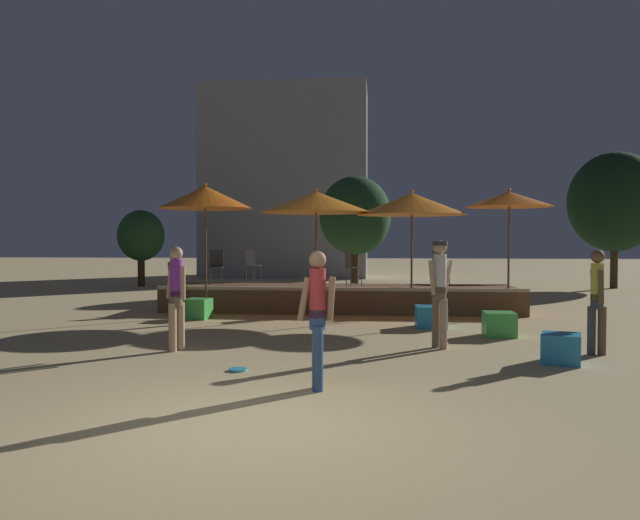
{
  "coord_description": "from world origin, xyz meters",
  "views": [
    {
      "loc": [
        1.24,
        -5.9,
        1.81
      ],
      "look_at": [
        0.0,
        7.41,
        1.41
      ],
      "focal_mm": 35.0,
      "sensor_mm": 36.0,
      "label": 1
    }
  ],
  "objects_px": {
    "frisbee_disc": "(238,370)",
    "background_tree_1": "(141,236)",
    "person_2": "(175,284)",
    "person_3": "(318,315)",
    "patio_umbrella_2": "(206,198)",
    "patio_umbrella_0": "(316,202)",
    "cube_seat_0": "(561,348)",
    "background_tree_2": "(615,202)",
    "bistro_chair_1": "(351,264)",
    "person_1": "(176,294)",
    "bistro_chair_3": "(216,264)",
    "background_tree_0": "(355,216)",
    "cube_seat_2": "(499,324)",
    "bistro_chair_0": "(252,262)",
    "patio_umbrella_1": "(412,204)",
    "person_4": "(597,299)",
    "cube_seat_1": "(431,317)",
    "cube_seat_3": "(198,309)",
    "bistro_chair_2": "(440,264)",
    "patio_umbrella_3": "(509,200)",
    "person_0": "(440,287)"
  },
  "relations": [
    {
      "from": "frisbee_disc",
      "to": "person_3",
      "type": "bearing_deg",
      "value": -39.37
    },
    {
      "from": "cube_seat_3",
      "to": "bistro_chair_3",
      "type": "height_order",
      "value": "bistro_chair_3"
    },
    {
      "from": "patio_umbrella_2",
      "to": "background_tree_2",
      "type": "distance_m",
      "value": 16.55
    },
    {
      "from": "cube_seat_0",
      "to": "cube_seat_3",
      "type": "bearing_deg",
      "value": 145.74
    },
    {
      "from": "patio_umbrella_1",
      "to": "bistro_chair_0",
      "type": "xyz_separation_m",
      "value": [
        -4.33,
        1.95,
        -1.48
      ]
    },
    {
      "from": "patio_umbrella_0",
      "to": "frisbee_disc",
      "type": "distance_m",
      "value": 6.96
    },
    {
      "from": "cube_seat_1",
      "to": "background_tree_2",
      "type": "distance_m",
      "value": 14.38
    },
    {
      "from": "background_tree_0",
      "to": "patio_umbrella_2",
      "type": "bearing_deg",
      "value": -112.94
    },
    {
      "from": "person_1",
      "to": "bistro_chair_3",
      "type": "bearing_deg",
      "value": 41.98
    },
    {
      "from": "patio_umbrella_2",
      "to": "cube_seat_2",
      "type": "relative_size",
      "value": 5.6
    },
    {
      "from": "patio_umbrella_0",
      "to": "cube_seat_0",
      "type": "distance_m",
      "value": 7.29
    },
    {
      "from": "person_2",
      "to": "person_3",
      "type": "height_order",
      "value": "person_3"
    },
    {
      "from": "cube_seat_1",
      "to": "person_3",
      "type": "xyz_separation_m",
      "value": [
        -1.84,
        -5.68,
        0.69
      ]
    },
    {
      "from": "patio_umbrella_0",
      "to": "person_1",
      "type": "height_order",
      "value": "patio_umbrella_0"
    },
    {
      "from": "patio_umbrella_2",
      "to": "frisbee_disc",
      "type": "bearing_deg",
      "value": -70.58
    },
    {
      "from": "patio_umbrella_1",
      "to": "patio_umbrella_3",
      "type": "height_order",
      "value": "patio_umbrella_3"
    },
    {
      "from": "cube_seat_0",
      "to": "cube_seat_1",
      "type": "relative_size",
      "value": 1.07
    },
    {
      "from": "bistro_chair_0",
      "to": "bistro_chair_1",
      "type": "xyz_separation_m",
      "value": [
        2.82,
        -1.19,
        0.0
      ]
    },
    {
      "from": "cube_seat_1",
      "to": "person_2",
      "type": "height_order",
      "value": "person_2"
    },
    {
      "from": "frisbee_disc",
      "to": "bistro_chair_1",
      "type": "bearing_deg",
      "value": 80.49
    },
    {
      "from": "background_tree_0",
      "to": "bistro_chair_1",
      "type": "bearing_deg",
      "value": -88.82
    },
    {
      "from": "cube_seat_2",
      "to": "bistro_chair_1",
      "type": "height_order",
      "value": "bistro_chair_1"
    },
    {
      "from": "cube_seat_0",
      "to": "background_tree_0",
      "type": "distance_m",
      "value": 13.88
    },
    {
      "from": "patio_umbrella_2",
      "to": "cube_seat_3",
      "type": "relative_size",
      "value": 5.39
    },
    {
      "from": "bistro_chair_3",
      "to": "background_tree_1",
      "type": "distance_m",
      "value": 9.71
    },
    {
      "from": "bistro_chair_1",
      "to": "background_tree_1",
      "type": "xyz_separation_m",
      "value": [
        -8.73,
        8.14,
        0.8
      ]
    },
    {
      "from": "patio_umbrella_2",
      "to": "bistro_chair_1",
      "type": "bearing_deg",
      "value": 18.52
    },
    {
      "from": "patio_umbrella_3",
      "to": "cube_seat_1",
      "type": "distance_m",
      "value": 3.87
    },
    {
      "from": "person_1",
      "to": "person_2",
      "type": "height_order",
      "value": "person_1"
    },
    {
      "from": "person_4",
      "to": "cube_seat_2",
      "type": "bearing_deg",
      "value": 120.47
    },
    {
      "from": "patio_umbrella_2",
      "to": "frisbee_disc",
      "type": "relative_size",
      "value": 12.42
    },
    {
      "from": "cube_seat_2",
      "to": "person_0",
      "type": "xyz_separation_m",
      "value": [
        -1.27,
        -1.47,
        0.82
      ]
    },
    {
      "from": "patio_umbrella_1",
      "to": "patio_umbrella_2",
      "type": "distance_m",
      "value": 4.99
    },
    {
      "from": "patio_umbrella_1",
      "to": "cube_seat_0",
      "type": "height_order",
      "value": "patio_umbrella_1"
    },
    {
      "from": "patio_umbrella_0",
      "to": "background_tree_0",
      "type": "xyz_separation_m",
      "value": [
        0.65,
        7.77,
        -0.01
      ]
    },
    {
      "from": "person_2",
      "to": "bistro_chair_1",
      "type": "bearing_deg",
      "value": 165.35
    },
    {
      "from": "person_4",
      "to": "bistro_chair_1",
      "type": "distance_m",
      "value": 7.09
    },
    {
      "from": "bistro_chair_0",
      "to": "background_tree_2",
      "type": "height_order",
      "value": "background_tree_2"
    },
    {
      "from": "patio_umbrella_1",
      "to": "bistro_chair_3",
      "type": "bearing_deg",
      "value": 171.58
    },
    {
      "from": "patio_umbrella_1",
      "to": "cube_seat_3",
      "type": "height_order",
      "value": "patio_umbrella_1"
    },
    {
      "from": "person_4",
      "to": "bistro_chair_1",
      "type": "relative_size",
      "value": 1.86
    },
    {
      "from": "background_tree_0",
      "to": "background_tree_1",
      "type": "bearing_deg",
      "value": 170.52
    },
    {
      "from": "patio_umbrella_1",
      "to": "patio_umbrella_2",
      "type": "height_order",
      "value": "patio_umbrella_2"
    },
    {
      "from": "person_0",
      "to": "background_tree_0",
      "type": "relative_size",
      "value": 0.44
    },
    {
      "from": "bistro_chair_2",
      "to": "person_2",
      "type": "bearing_deg",
      "value": -168.06
    },
    {
      "from": "frisbee_disc",
      "to": "background_tree_1",
      "type": "bearing_deg",
      "value": 115.62
    },
    {
      "from": "person_0",
      "to": "bistro_chair_0",
      "type": "height_order",
      "value": "person_0"
    },
    {
      "from": "patio_umbrella_2",
      "to": "background_tree_0",
      "type": "xyz_separation_m",
      "value": [
        3.33,
        7.87,
        -0.13
      ]
    },
    {
      "from": "person_4",
      "to": "person_0",
      "type": "bearing_deg",
      "value": 169.34
    },
    {
      "from": "cube_seat_2",
      "to": "bistro_chair_0",
      "type": "distance_m",
      "value": 7.78
    }
  ]
}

